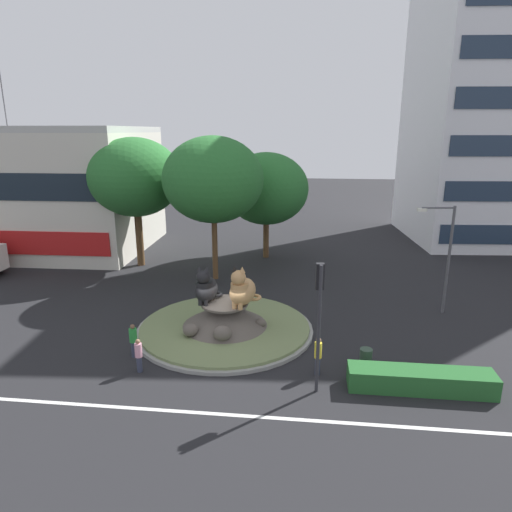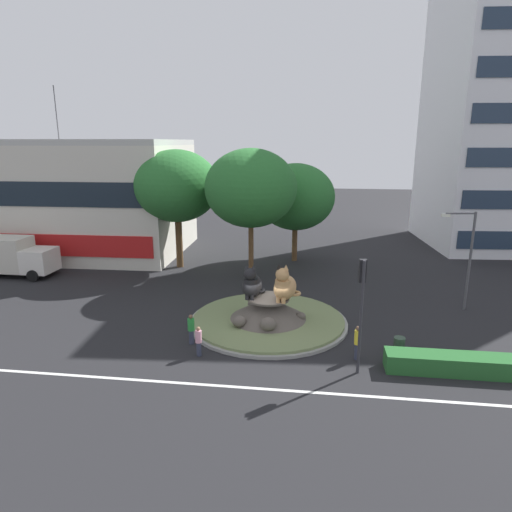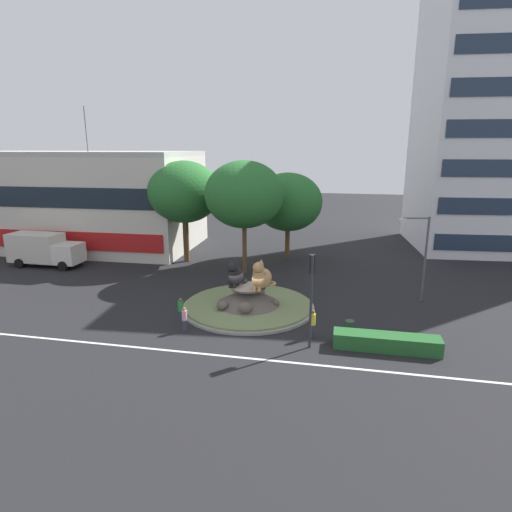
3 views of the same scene
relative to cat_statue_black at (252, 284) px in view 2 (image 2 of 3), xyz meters
The scene contains 17 objects.
ground_plane 2.55m from the cat_statue_black, ahead, with size 160.00×160.00×0.00m, color black.
lane_centreline 7.75m from the cat_statue_black, 82.34° to the right, with size 112.00×0.20×0.01m, color silver.
roundabout_island 2.04m from the cat_statue_black, ahead, with size 9.35×9.35×1.60m.
cat_statue_black is the anchor object (origin of this frame).
cat_statue_calico 1.97m from the cat_statue_black, ahead, with size 1.77×2.18×2.22m.
traffic_light_mast 7.88m from the cat_statue_black, 42.49° to the right, with size 0.35×0.46×5.41m.
shophouse_block 27.58m from the cat_statue_black, 145.13° to the left, with size 27.04×13.67×15.12m.
clipped_hedge_strip 11.22m from the cat_statue_black, 25.57° to the right, with size 5.87×1.20×0.90m, color #235B28.
broadleaf_tree_behind_island 14.41m from the cat_statue_black, 124.87° to the left, with size 6.97×6.97×9.87m.
second_tree_near_tower 15.12m from the cat_statue_black, 82.87° to the left, with size 6.84×6.84×8.66m.
third_tree_left 9.82m from the cat_statue_black, 98.40° to the left, with size 6.91×6.91×10.02m.
streetlight_arm 13.58m from the cat_statue_black, 16.20° to the left, with size 2.14×0.48×6.31m.
pedestrian_pink_shirt 5.29m from the cat_statue_black, 113.54° to the right, with size 0.32×0.32×1.56m.
pedestrian_yellow_shirt 7.19m from the cat_statue_black, 34.68° to the right, with size 0.32×0.32×1.76m.
pedestrian_green_shirt 4.59m from the cat_statue_black, 129.58° to the right, with size 0.36×0.36×1.64m.
delivery_box_truck 21.70m from the cat_statue_black, 161.45° to the left, with size 7.02×2.74×3.13m.
litter_bin 8.77m from the cat_statue_black, 21.49° to the right, with size 0.56×0.56×0.90m.
Camera 2 is at (2.52, -24.52, 10.45)m, focal length 31.28 mm.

